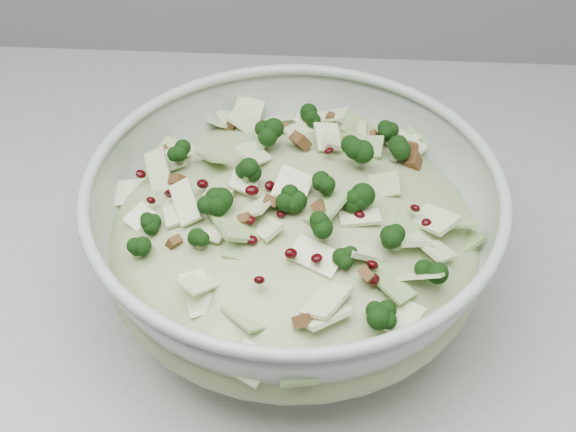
{
  "coord_description": "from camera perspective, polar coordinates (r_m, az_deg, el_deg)",
  "views": [
    {
      "loc": [
        0.23,
        1.16,
        1.41
      ],
      "look_at": [
        0.21,
        1.6,
        0.99
      ],
      "focal_mm": 50.0,
      "sensor_mm": 36.0,
      "label": 1
    }
  ],
  "objects": [
    {
      "name": "mixing_bowl",
      "position": [
        0.63,
        0.42,
        -1.68
      ],
      "size": [
        0.37,
        0.37,
        0.13
      ],
      "rotation": [
        0.0,
        0.0,
        -0.19
      ],
      "color": "#AABBAE",
      "rests_on": "counter"
    },
    {
      "name": "salad",
      "position": [
        0.62,
        0.43,
        -0.33
      ],
      "size": [
        0.41,
        0.41,
        0.13
      ],
      "rotation": [
        0.0,
        0.0,
        -0.6
      ],
      "color": "#A1B179",
      "rests_on": "mixing_bowl"
    }
  ]
}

